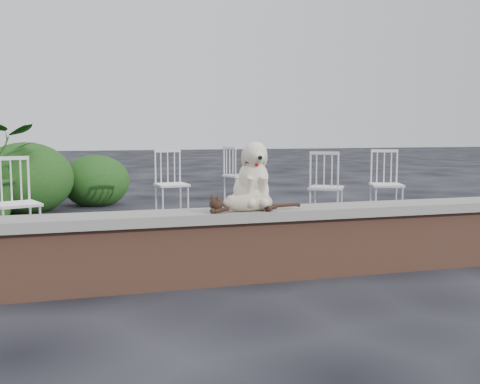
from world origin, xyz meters
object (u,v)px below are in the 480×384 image
object	(u,v)px
dog	(251,174)
chair_b	(172,183)
cat	(247,202)
chair_c	(326,186)
chair_e	(239,175)
chair_a	(17,202)
chair_d	(387,184)

from	to	relation	value
dog	chair_b	distance (m)	3.48
cat	chair_c	distance (m)	3.25
chair_b	chair_e	xyz separation A→B (m)	(1.35, 1.23, 0.00)
chair_a	chair_d	world-z (taller)	same
chair_b	chair_d	distance (m)	3.00
chair_b	chair_d	xyz separation A→B (m)	(2.87, -0.88, 0.00)
cat	chair_d	world-z (taller)	chair_d
chair_a	chair_d	distance (m)	4.81
chair_a	chair_e	world-z (taller)	same
cat	chair_b	xyz separation A→B (m)	(0.00, 3.61, -0.19)
dog	chair_e	bearing A→B (deg)	77.11
dog	chair_c	size ratio (longest dim) A/B	0.59
cat	chair_a	bearing A→B (deg)	135.45
chair_b	chair_e	distance (m)	1.82
dog	chair_d	bearing A→B (deg)	45.02
chair_b	dog	bearing A→B (deg)	-95.45
chair_c	chair_d	size ratio (longest dim) A/B	1.00
cat	chair_b	world-z (taller)	chair_b
dog	chair_e	size ratio (longest dim) A/B	0.59
chair_b	chair_a	bearing A→B (deg)	-146.22
chair_c	chair_e	xyz separation A→B (m)	(-0.56, 2.21, 0.00)
chair_a	cat	bearing A→B (deg)	-66.27
chair_c	chair_b	bearing A→B (deg)	7.09
chair_d	chair_e	world-z (taller)	same
cat	chair_d	bearing A→B (deg)	45.83
chair_d	cat	bearing A→B (deg)	-117.71
chair_c	chair_a	bearing A→B (deg)	43.75
dog	chair_a	distance (m)	2.72
chair_d	chair_e	distance (m)	2.60
chair_d	chair_e	size ratio (longest dim) A/B	1.00
cat	chair_e	size ratio (longest dim) A/B	0.96
dog	cat	size ratio (longest dim) A/B	0.62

